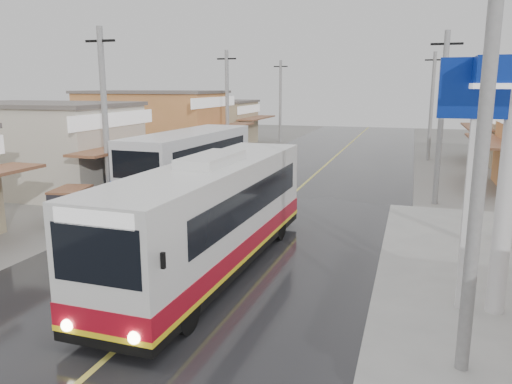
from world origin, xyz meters
TOP-DOWN VIEW (x-y plane):
  - ground at (0.00, 0.00)m, footprint 120.00×120.00m
  - road at (0.00, 15.00)m, footprint 12.00×90.00m
  - centre_line at (0.00, 15.00)m, footprint 0.15×90.00m
  - shopfronts_left at (-13.00, 18.00)m, footprint 11.00×44.00m
  - utility_poles_left at (-7.00, 16.00)m, footprint 1.60×50.00m
  - utility_poles_right at (7.00, 15.00)m, footprint 1.60×36.00m
  - coach_bus at (0.18, 3.73)m, footprint 2.85×11.46m
  - second_bus at (-4.97, 13.17)m, footprint 3.09×9.93m
  - cyclist at (-4.96, 4.92)m, footprint 0.68×1.74m
  - tricycle_near at (-7.31, 6.72)m, footprint 1.65×2.01m
  - tricycle_far at (-8.29, 12.88)m, footprint 1.65×2.46m

SIDE VIEW (x-z plane):
  - ground at x=0.00m, z-range 0.00..0.00m
  - shopfronts_left at x=-13.00m, z-range -2.60..2.60m
  - utility_poles_left at x=-7.00m, z-range -4.00..4.00m
  - utility_poles_right at x=7.00m, z-range -4.00..4.00m
  - road at x=0.00m, z-range 0.00..0.02m
  - centre_line at x=0.00m, z-range 0.02..0.03m
  - cyclist at x=-4.96m, z-range -0.32..1.53m
  - tricycle_near at x=-7.31m, z-range 0.11..1.61m
  - tricycle_far at x=-8.29m, z-range 0.13..2.01m
  - coach_bus at x=0.18m, z-range -0.06..3.50m
  - second_bus at x=-4.97m, z-range 0.13..3.38m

